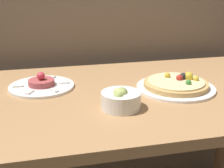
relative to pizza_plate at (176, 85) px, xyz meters
The scene contains 4 objects.
dining_table 0.21m from the pizza_plate, behind, with size 1.43×0.79×0.79m.
pizza_plate is the anchor object (origin of this frame).
tartare_plate 0.53m from the pizza_plate, 165.30° to the left, with size 0.25×0.25×0.06m.
small_bowl 0.29m from the pizza_plate, 152.75° to the right, with size 0.13×0.13×0.07m.
Camera 1 is at (-0.33, -0.67, 1.20)m, focal length 50.00 mm.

